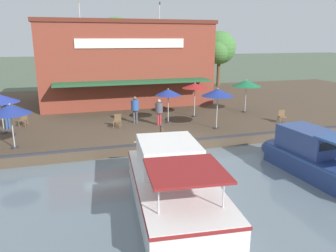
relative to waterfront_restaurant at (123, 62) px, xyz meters
The scene contains 21 objects.
ground_plane 14.44m from the waterfront_restaurant, ahead, with size 220.00×220.00×0.00m, color #4C5B47.
quay_deck 4.75m from the waterfront_restaurant, ahead, with size 22.00×56.00×0.60m, color #4C3D2D.
quay_edge_fender 14.17m from the waterfront_restaurant, ahead, with size 0.20×50.40×0.10m, color #2D2D33.
waterfront_restaurant is the anchor object (origin of this frame).
patio_umbrella_far_corner 11.48m from the waterfront_restaurant, 45.29° to the left, with size 2.20×2.20×2.51m.
patio_umbrella_mid_patio_right 9.61m from the waterfront_restaurant, ahead, with size 1.74×1.74×2.32m.
patio_umbrella_back_row 14.59m from the waterfront_restaurant, 31.90° to the right, with size 2.03×2.03×2.36m.
patio_umbrella_by_entrance 12.64m from the waterfront_restaurant, 43.86° to the right, with size 2.20×2.20×2.39m.
patio_umbrella_mid_patio_left 9.25m from the waterfront_restaurant, 24.56° to the left, with size 1.86×1.86×2.47m.
patio_umbrella_near_quay_edge 12.49m from the waterfront_restaurant, 18.68° to the left, with size 1.98×1.98×2.58m.
cafe_chair_beside_entrance 14.93m from the waterfront_restaurant, 37.29° to the left, with size 0.54×0.54×0.85m.
cafe_chair_mid_patio 10.37m from the waterfront_restaurant, 11.41° to the right, with size 0.56×0.56×0.85m.
cafe_chair_back_row_seat 11.31m from the waterfront_restaurant, 45.34° to the right, with size 0.54×0.54×0.85m.
person_at_quay_edge 10.23m from the waterfront_restaurant, ahead, with size 0.49×0.49×1.72m.
person_near_entrance 9.24m from the waterfront_restaurant, ahead, with size 0.51×0.51×1.81m.
person_mid_patio 12.11m from the waterfront_restaurant, 46.56° to the right, with size 0.47×0.47×1.68m.
motorboat_second_along 19.47m from the waterfront_restaurant, 17.52° to the left, with size 6.72×2.56×2.08m.
motorboat_outer_channel 19.07m from the waterfront_restaurant, ahead, with size 8.30×3.51×2.14m.
mooring_post 13.82m from the waterfront_restaurant, ahead, with size 0.22×0.22×0.96m.
tree_upstream_bank 3.20m from the waterfront_restaurant, behind, with size 4.88×4.65×7.53m.
tree_behind_restaurant 13.34m from the waterfront_restaurant, 114.59° to the left, with size 3.97×3.78×6.37m.
Camera 1 is at (16.18, -5.07, 6.09)m, focal length 35.00 mm.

